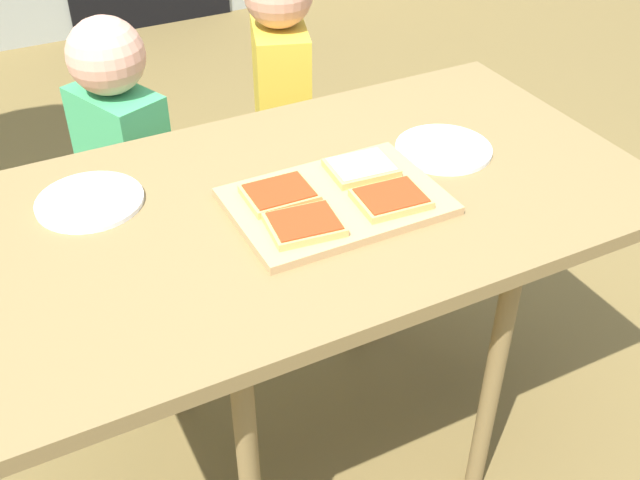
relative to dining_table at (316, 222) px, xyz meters
The scene contains 11 objects.
ground_plane 0.70m from the dining_table, ahead, with size 16.00×16.00×0.00m, color brown.
dining_table is the anchor object (origin of this frame).
cutting_board 0.09m from the dining_table, 69.38° to the right, with size 0.41×0.28×0.02m, color tan.
pizza_slice_near_right 0.18m from the dining_table, 47.14° to the right, with size 0.14×0.12×0.02m.
pizza_slice_near_left 0.17m from the dining_table, 125.37° to the right, with size 0.14×0.12×0.02m.
pizza_slice_far_right 0.14m from the dining_table, ahead, with size 0.14×0.12×0.02m.
pizza_slice_far_left 0.12m from the dining_table, behind, with size 0.14×0.11×0.02m.
plate_white_left 0.45m from the dining_table, 156.89° to the left, with size 0.21×0.21×0.01m, color white.
plate_white_right 0.33m from the dining_table, ahead, with size 0.21×0.21×0.01m, color white.
child_left 0.67m from the dining_table, 111.88° to the left, with size 0.22×0.27×0.97m.
child_right 0.69m from the dining_table, 71.25° to the left, with size 0.21×0.27×1.04m.
Camera 1 is at (-0.57, -1.13, 1.61)m, focal length 42.86 mm.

